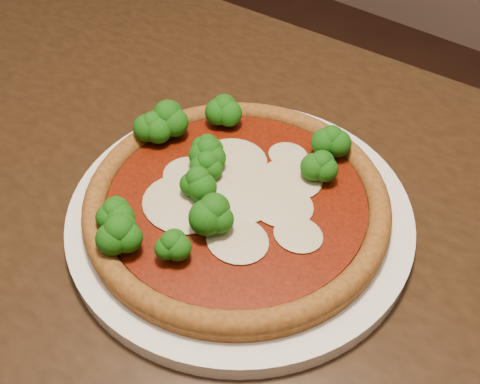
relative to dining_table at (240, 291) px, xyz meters
The scene contains 3 objects.
dining_table is the anchor object (origin of this frame).
plate 0.11m from the dining_table, 128.85° to the left, with size 0.35×0.35×0.02m, color white.
pizza 0.13m from the dining_table, 146.95° to the left, with size 0.31×0.31×0.06m.
Camera 1 is at (0.36, -0.12, 1.17)m, focal length 40.00 mm.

